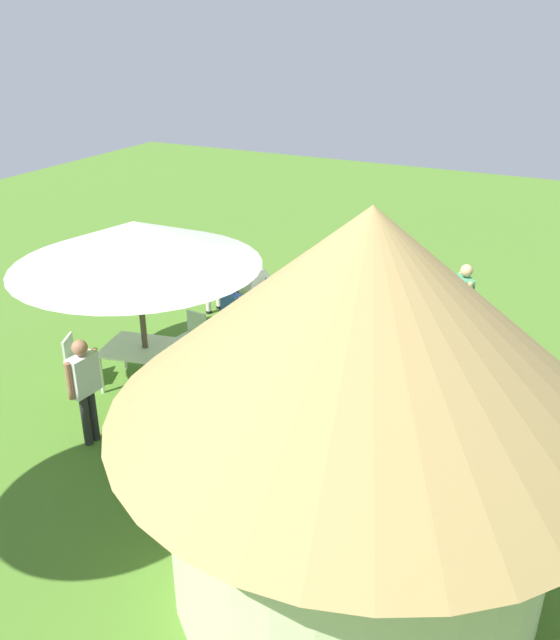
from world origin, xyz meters
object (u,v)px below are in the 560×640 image
at_px(shade_umbrella, 135,244).
at_px(patio_chair_near_lawn, 76,357).
at_px(patio_chair_near_hut, 193,333).
at_px(guest_beside_umbrella, 232,314).
at_px(thatched_hut, 362,389).
at_px(zebra_nearest_camera, 231,276).
at_px(zebra_by_umbrella, 479,356).
at_px(striped_lounge_chair, 366,341).
at_px(patio_dining_table, 146,351).
at_px(guest_behind_table, 84,382).
at_px(standing_watcher, 463,299).
at_px(patio_chair_east_end, 157,394).

height_order(shade_umbrella, patio_chair_near_lawn, shade_umbrella).
height_order(patio_chair_near_hut, guest_beside_umbrella, guest_beside_umbrella).
xyz_separation_m(thatched_hut, zebra_nearest_camera, (4.91, -5.57, -1.51)).
distance_m(thatched_hut, shade_umbrella, 5.29).
height_order(patio_chair_near_lawn, zebra_by_umbrella, zebra_by_umbrella).
xyz_separation_m(striped_lounge_chair, zebra_by_umbrella, (-2.26, 1.11, 0.73)).
distance_m(patio_dining_table, guest_behind_table, 1.82).
relative_size(guest_beside_umbrella, striped_lounge_chair, 1.76).
xyz_separation_m(patio_dining_table, guest_beside_umbrella, (-0.92, -1.40, 0.32)).
height_order(thatched_hut, standing_watcher, thatched_hut).
xyz_separation_m(shade_umbrella, striped_lounge_chair, (-2.98, -2.87, -2.34)).
relative_size(thatched_hut, patio_chair_near_hut, 5.82).
bearing_deg(patio_chair_near_lawn, zebra_by_umbrella, 85.38).
bearing_deg(zebra_nearest_camera, patio_chair_east_end, -155.85).
bearing_deg(patio_chair_east_end, guest_behind_table, -168.54).
distance_m(striped_lounge_chair, zebra_nearest_camera, 3.25).
relative_size(patio_dining_table, patio_chair_near_lawn, 1.76).
xyz_separation_m(patio_dining_table, striped_lounge_chair, (-2.98, -2.87, -0.40)).
bearing_deg(standing_watcher, thatched_hut, 150.80).
bearing_deg(shade_umbrella, patio_chair_near_hut, -97.14).
distance_m(zebra_nearest_camera, zebra_by_umbrella, 5.61).
distance_m(patio_chair_east_end, zebra_by_umbrella, 5.12).
bearing_deg(patio_chair_east_end, patio_chair_near_hut, 64.19).
bearing_deg(patio_dining_table, guest_behind_table, 98.91).
bearing_deg(zebra_by_umbrella, zebra_nearest_camera, 123.39).
distance_m(thatched_hut, zebra_by_umbrella, 4.40).
height_order(thatched_hut, striped_lounge_chair, thatched_hut).
height_order(striped_lounge_chair, zebra_by_umbrella, zebra_by_umbrella).
height_order(patio_chair_east_end, striped_lounge_chair, patio_chair_east_end).
bearing_deg(shade_umbrella, zebra_by_umbrella, -161.50).
bearing_deg(shade_umbrella, guest_behind_table, 98.91).
bearing_deg(standing_watcher, patio_chair_near_lawn, 96.64).
distance_m(guest_beside_umbrella, zebra_nearest_camera, 2.11).
bearing_deg(patio_dining_table, striped_lounge_chair, -136.13).
distance_m(patio_chair_near_hut, patio_chair_near_lawn, 2.16).
xyz_separation_m(shade_umbrella, patio_dining_table, (0.00, 0.00, -1.93)).
height_order(patio_chair_east_end, guest_behind_table, guest_behind_table).
distance_m(patio_chair_near_lawn, patio_chair_east_end, 2.03).
relative_size(patio_chair_near_lawn, striped_lounge_chair, 0.97).
bearing_deg(patio_chair_east_end, zebra_by_umbrella, -13.39).
bearing_deg(shade_umbrella, thatched_hut, 153.30).
xyz_separation_m(patio_chair_near_lawn, guest_behind_table, (-1.41, 1.25, 0.51)).
xyz_separation_m(thatched_hut, patio_chair_east_end, (3.85, -1.49, -1.91)).
bearing_deg(zebra_nearest_camera, patio_chair_near_lawn, 175.30).
bearing_deg(patio_chair_near_hut, patio_chair_near_lawn, 60.64).
distance_m(shade_umbrella, patio_chair_near_lawn, 2.42).
xyz_separation_m(thatched_hut, shade_umbrella, (4.72, -2.38, 0.17)).
distance_m(patio_chair_near_lawn, guest_behind_table, 1.95).
xyz_separation_m(guest_beside_umbrella, zebra_nearest_camera, (1.11, -1.79, -0.07)).
relative_size(zebra_nearest_camera, zebra_by_umbrella, 1.18).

